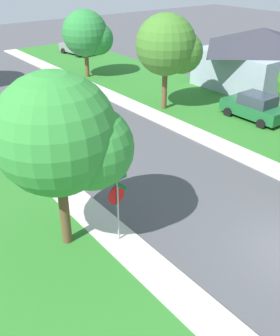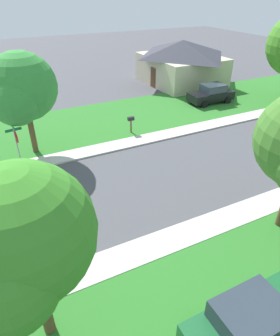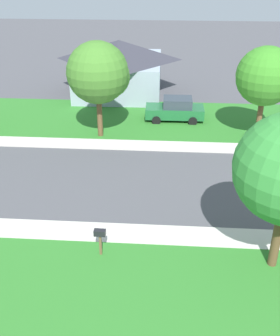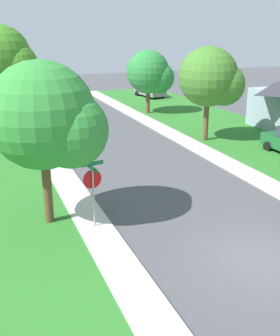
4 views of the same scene
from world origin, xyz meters
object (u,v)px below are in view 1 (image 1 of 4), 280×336
object	(u,v)px
mailbox	(1,152)
car_green_driveway_right	(255,107)
house_right_setback	(260,56)
tree_across_right	(65,138)
car_grey_kerbside_mid	(77,47)
tree_sidewalk_far	(170,47)
tree_sidewalk_near	(88,35)
stop_sign_far_corner	(117,199)

from	to	relation	value
mailbox	car_green_driveway_right	bearing A→B (deg)	-11.53
house_right_setback	tree_across_right	bearing A→B (deg)	-158.05
car_grey_kerbside_mid	tree_sidewalk_far	bearing A→B (deg)	-100.44
tree_sidewalk_near	car_green_driveway_right	bearing A→B (deg)	-78.39
tree_across_right	house_right_setback	size ratio (longest dim) A/B	0.71
house_right_setback	mailbox	xyz separation A→B (m)	(-22.19, -1.75, -1.37)
car_grey_kerbside_mid	mailbox	xyz separation A→B (m)	(-15.99, -20.88, 0.14)
tree_across_right	car_green_driveway_right	bearing A→B (deg)	14.38
car_green_driveway_right	mailbox	bearing A→B (deg)	168.47
car_grey_kerbside_mid	car_green_driveway_right	world-z (taller)	same
tree_across_right	mailbox	bearing A→B (deg)	90.94
stop_sign_far_corner	mailbox	xyz separation A→B (m)	(-1.46, 8.06, -0.88)
car_grey_kerbside_mid	stop_sign_far_corner	bearing A→B (deg)	-116.65
tree_sidewalk_far	car_green_driveway_right	bearing A→B (deg)	-57.97
stop_sign_far_corner	tree_across_right	world-z (taller)	tree_across_right
tree_sidewalk_far	tree_across_right	size ratio (longest dim) A/B	0.99
car_green_driveway_right	tree_across_right	distance (m)	16.33
mailbox	house_right_setback	bearing A→B (deg)	4.51
car_grey_kerbside_mid	house_right_setback	distance (m)	20.16
stop_sign_far_corner	mailbox	world-z (taller)	stop_sign_far_corner
tree_sidewalk_far	car_grey_kerbside_mid	bearing A→B (deg)	79.56
stop_sign_far_corner	house_right_setback	bearing A→B (deg)	25.33
car_green_driveway_right	tree_sidewalk_far	size ratio (longest dim) A/B	0.67
tree_across_right	house_right_setback	xyz separation A→B (m)	(22.07, 8.90, -1.92)
mailbox	tree_across_right	bearing A→B (deg)	-89.06
car_green_driveway_right	tree_sidewalk_far	world-z (taller)	tree_sidewalk_far
car_green_driveway_right	mailbox	size ratio (longest dim) A/B	3.30
stop_sign_far_corner	house_right_setback	world-z (taller)	house_right_setback
tree_across_right	mailbox	xyz separation A→B (m)	(-0.12, 7.14, -3.29)
car_grey_kerbside_mid	house_right_setback	xyz separation A→B (m)	(6.20, -19.13, 1.50)
car_grey_kerbside_mid	tree_across_right	bearing A→B (deg)	-119.52
car_green_driveway_right	tree_sidewalk_near	xyz separation A→B (m)	(-3.16, 15.39, 2.77)
car_grey_kerbside_mid	car_green_driveway_right	size ratio (longest dim) A/B	1.04
tree_sidewalk_near	tree_across_right	bearing A→B (deg)	-122.43
tree_sidewalk_near	tree_sidewalk_far	distance (m)	10.44
house_right_setback	car_green_driveway_right	bearing A→B (deg)	-143.27
car_green_driveway_right	mailbox	distance (m)	15.90
car_grey_kerbside_mid	tree_sidewalk_near	world-z (taller)	tree_sidewalk_near
stop_sign_far_corner	tree_sidewalk_near	world-z (taller)	tree_sidewalk_near
stop_sign_far_corner	car_grey_kerbside_mid	distance (m)	32.39
tree_sidewalk_far	mailbox	size ratio (longest dim) A/B	4.90
tree_sidewalk_far	house_right_setback	xyz separation A→B (m)	(9.72, -0.04, -1.91)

